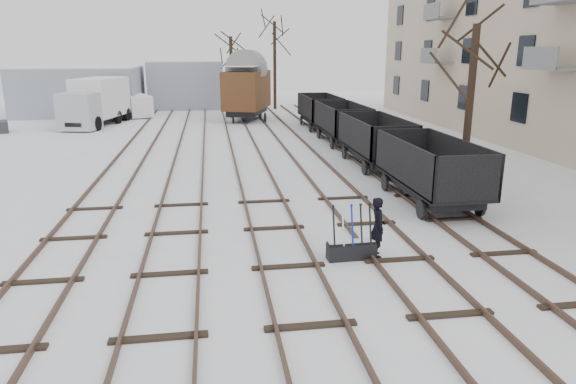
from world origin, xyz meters
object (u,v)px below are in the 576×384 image
ground_frame (351,249)px  freight_wagon_a (429,179)px  worker (378,227)px  box_van_wagon (247,89)px  panel_van (138,105)px  lorry (96,101)px

ground_frame → freight_wagon_a: (4.24, 4.76, 0.60)m
worker → ground_frame: bearing=101.9°
box_van_wagon → panel_van: size_ratio=1.41×
ground_frame → lorry: size_ratio=0.19×
worker → panel_van: (-10.41, 32.73, 0.11)m
ground_frame → worker: (0.75, 0.10, 0.54)m
worker → freight_wagon_a: bearing=-32.6°
lorry → panel_van: 5.67m
worker → lorry: size_ratio=0.21×
panel_van → ground_frame: bearing=-92.6°
ground_frame → box_van_wagon: (-0.61, 29.10, 2.22)m
freight_wagon_a → panel_van: size_ratio=1.28×
freight_wagon_a → panel_van: (-13.90, 28.07, 0.05)m
lorry → panel_van: bearing=79.7°
ground_frame → worker: size_ratio=0.90×
ground_frame → worker: 0.93m
ground_frame → worker: bearing=5.7°
box_van_wagon → lorry: size_ratio=0.79×
worker → lorry: lorry is taller
box_van_wagon → ground_frame: bearing=-70.1°
box_van_wagon → panel_van: box_van_wagon is taller
lorry → worker: bearing=-51.8°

